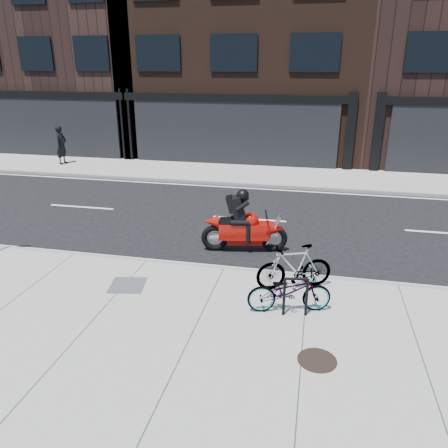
% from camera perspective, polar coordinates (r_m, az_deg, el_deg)
% --- Properties ---
extents(ground, '(120.00, 120.00, 0.00)m').
position_cam_1_polar(ground, '(12.43, 1.88, -2.40)').
color(ground, black).
rests_on(ground, ground).
extents(sidewalk_near, '(60.00, 6.00, 0.13)m').
position_cam_1_polar(sidewalk_near, '(8.13, -4.70, -15.43)').
color(sidewalk_near, gray).
rests_on(sidewalk_near, ground).
extents(sidewalk_far, '(60.00, 3.50, 0.13)m').
position_cam_1_polar(sidewalk_far, '(19.72, 5.96, 6.34)').
color(sidewalk_far, gray).
rests_on(sidewalk_far, ground).
extents(building_midwest, '(10.00, 10.00, 12.00)m').
position_cam_1_polar(building_midwest, '(29.37, -17.68, 21.83)').
color(building_midwest, black).
rests_on(building_midwest, ground).
extents(building_center, '(12.00, 10.00, 14.50)m').
position_cam_1_polar(building_center, '(26.21, 3.64, 25.68)').
color(building_center, black).
rests_on(building_center, ground).
extents(bike_rack, '(0.49, 0.13, 0.82)m').
position_cam_1_polar(bike_rack, '(8.66, 9.34, -8.91)').
color(bike_rack, black).
rests_on(bike_rack, sidewalk_near).
extents(bicycle_front, '(1.76, 0.99, 0.88)m').
position_cam_1_polar(bicycle_front, '(8.81, 8.52, -8.67)').
color(bicycle_front, gray).
rests_on(bicycle_front, sidewalk_near).
extents(bicycle_rear, '(1.75, 1.07, 1.02)m').
position_cam_1_polar(bicycle_rear, '(9.64, 9.16, -5.55)').
color(bicycle_rear, gray).
rests_on(bicycle_rear, sidewalk_near).
extents(motorcycle, '(2.32, 0.76, 1.74)m').
position_cam_1_polar(motorcycle, '(11.65, 3.16, -0.30)').
color(motorcycle, black).
rests_on(motorcycle, ground).
extents(pedestrian, '(0.46, 0.69, 1.85)m').
position_cam_1_polar(pedestrian, '(22.89, -20.49, 9.67)').
color(pedestrian, black).
rests_on(pedestrian, sidewalk_far).
extents(manhole_cover, '(0.82, 0.82, 0.02)m').
position_cam_1_polar(manhole_cover, '(7.79, 12.06, -16.99)').
color(manhole_cover, black).
rests_on(manhole_cover, sidewalk_near).
extents(utility_grate, '(0.88, 0.88, 0.02)m').
position_cam_1_polar(utility_grate, '(10.07, -12.51, -7.79)').
color(utility_grate, '#505052').
rests_on(utility_grate, sidewalk_near).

